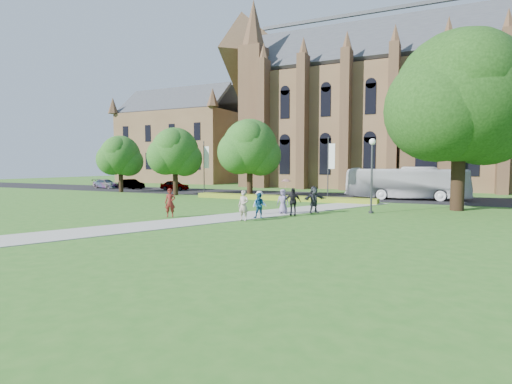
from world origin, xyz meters
The scene contains 25 objects.
ground centered at (0.00, 0.00, 0.00)m, with size 160.00×160.00×0.00m, color #2D681F.
road centered at (0.00, 20.00, 0.01)m, with size 160.00×10.00×0.02m, color black.
footpath centered at (0.00, 1.00, 0.02)m, with size 3.20×30.00×0.04m, color #B2B2A8.
flower_hedge centered at (-2.00, 13.20, 0.23)m, with size 18.00×1.40×0.45m, color #ABA222.
cathedral centered at (10.00, 39.73, 12.98)m, with size 52.60×18.25×28.00m.
building_west centered at (-34.00, 42.00, 9.21)m, with size 22.00×14.00×18.30m.
streetlamp centered at (7.50, 6.50, 3.30)m, with size 0.44×0.44×5.24m.
large_tree centered at (13.00, 11.00, 8.37)m, with size 9.60×9.60×13.20m.
street_tree_0 centered at (-15.00, 14.00, 4.87)m, with size 5.20×5.20×7.50m.
street_tree_1 centered at (-6.00, 14.50, 5.22)m, with size 5.60×5.60×8.05m.
street_tree_2 centered at (-24.00, 15.00, 4.53)m, with size 4.80×4.80×6.95m.
banner_pole_0 centered at (2.11, 15.20, 3.39)m, with size 0.70×0.10×6.00m.
banner_pole_1 centered at (-11.89, 15.20, 3.39)m, with size 0.70×0.10×6.00m.
tour_coach centered at (8.68, 19.18, 1.61)m, with size 2.67×11.41×3.18m, color white.
car_0 centered at (-20.12, 20.65, 0.67)m, with size 1.53×3.80×1.29m, color gray.
car_1 centered at (-27.24, 20.30, 0.69)m, with size 1.42×4.08×1.34m, color gray.
car_2 centered at (-31.87, 20.19, 0.64)m, with size 1.75×4.29×1.25m, color gray.
pedestrian_0 centered at (-3.87, -1.42, 0.97)m, with size 0.67×0.44×1.85m, color maroon.
pedestrian_1 centered at (1.63, 0.47, 0.85)m, with size 0.79×0.61×1.62m, color navy.
pedestrian_2 centered at (0.77, 2.33, 0.84)m, with size 1.03×0.59×1.59m, color silver.
pedestrian_3 centered at (3.03, 2.71, 0.96)m, with size 1.07×0.45×1.83m, color black.
pedestrian_4 centered at (2.06, 3.41, 0.89)m, with size 0.83×0.54×1.69m, color slate.
pedestrian_5 centered at (3.90, 4.63, 0.98)m, with size 1.75×0.56×1.88m, color #272A2F.
pedestrian_6 centered at (1.20, -0.90, 0.96)m, with size 0.67×0.44×1.84m, color #AD9990.
parasol centered at (2.24, 3.51, 2.03)m, with size 0.68×0.68×0.60m, color #CC909D.
Camera 1 is at (12.18, -22.20, 3.45)m, focal length 28.00 mm.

